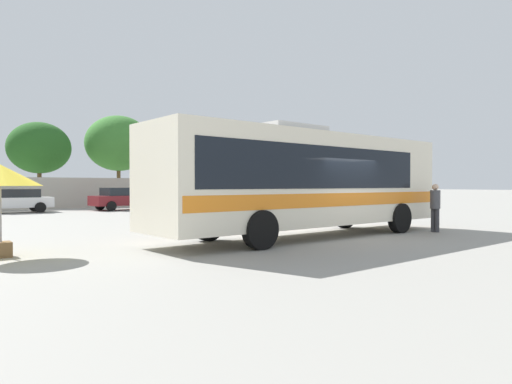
% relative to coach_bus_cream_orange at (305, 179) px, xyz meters
% --- Properties ---
extents(ground_plane, '(300.00, 300.00, 0.00)m').
position_rel_coach_bus_cream_orange_xyz_m(ground_plane, '(0.79, 9.13, -1.89)').
color(ground_plane, gray).
extents(perimeter_wall, '(80.00, 0.30, 2.21)m').
position_rel_coach_bus_cream_orange_xyz_m(perimeter_wall, '(0.79, 23.44, -0.79)').
color(perimeter_wall, '#B2AD9E').
rests_on(perimeter_wall, ground_plane).
extents(coach_bus_cream_orange, '(11.16, 2.97, 3.55)m').
position_rel_coach_bus_cream_orange_xyz_m(coach_bus_cream_orange, '(0.00, 0.00, 0.00)').
color(coach_bus_cream_orange, silver).
rests_on(coach_bus_cream_orange, ground_plane).
extents(attendant_by_bus_door, '(0.37, 0.37, 1.73)m').
position_rel_coach_bus_cream_orange_xyz_m(attendant_by_bus_door, '(4.84, -1.73, -0.92)').
color(attendant_by_bus_door, '#38383D').
rests_on(attendant_by_bus_door, ground_plane).
extents(vendor_umbrella_secondary_yellow, '(1.83, 1.83, 2.17)m').
position_rel_coach_bus_cream_orange_xyz_m(vendor_umbrella_secondary_yellow, '(-8.44, 1.46, -0.04)').
color(vendor_umbrella_secondary_yellow, gray).
rests_on(vendor_umbrella_secondary_yellow, ground_plane).
extents(parked_car_second_white, '(4.29, 2.10, 1.44)m').
position_rel_coach_bus_cream_orange_xyz_m(parked_car_second_white, '(-4.78, 20.17, -1.13)').
color(parked_car_second_white, silver).
rests_on(parked_car_second_white, ground_plane).
extents(parked_car_third_maroon, '(4.56, 2.21, 1.50)m').
position_rel_coach_bus_cream_orange_xyz_m(parked_car_third_maroon, '(1.71, 19.19, -1.10)').
color(parked_car_third_maroon, maroon).
rests_on(parked_car_third_maroon, ground_plane).
extents(parked_car_rightmost_silver, '(4.17, 2.23, 1.50)m').
position_rel_coach_bus_cream_orange_xyz_m(parked_car_rightmost_silver, '(8.12, 20.01, -1.10)').
color(parked_car_rightmost_silver, '#B7BABF').
rests_on(parked_car_rightmost_silver, ground_plane).
extents(roadside_tree_midleft, '(4.70, 4.70, 6.58)m').
position_rel_coach_bus_cream_orange_xyz_m(roadside_tree_midleft, '(-1.67, 27.78, 2.68)').
color(roadside_tree_midleft, brown).
rests_on(roadside_tree_midleft, ground_plane).
extents(roadside_tree_midright, '(5.58, 5.58, 7.63)m').
position_rel_coach_bus_cream_orange_xyz_m(roadside_tree_midright, '(4.60, 27.54, 3.36)').
color(roadside_tree_midright, brown).
rests_on(roadside_tree_midright, ground_plane).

